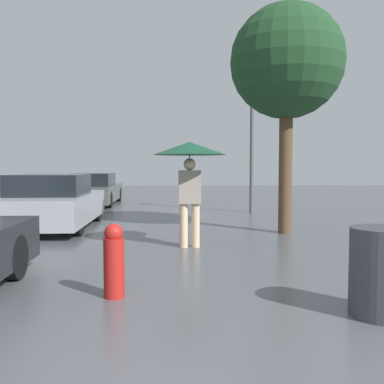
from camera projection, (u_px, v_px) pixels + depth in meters
name	position (u px, v px, depth m)	size (l,w,h in m)	color
pedestrian	(190.00, 159.00, 7.51)	(1.29, 1.29, 1.87)	beige
parked_car_middle	(52.00, 203.00, 9.95)	(1.83, 3.87, 1.26)	#9EA3A8
parked_car_farthest	(94.00, 190.00, 16.11)	(1.69, 4.56, 1.19)	#4C514C
tree	(287.00, 63.00, 9.03)	(2.40, 2.40, 4.86)	brown
street_lamp	(252.00, 126.00, 13.16)	(0.33, 0.33, 4.05)	#515456
trash_bin	(382.00, 272.00, 4.09)	(0.60, 0.60, 0.85)	#38383D
fire_hydrant	(114.00, 261.00, 4.68)	(0.23, 0.23, 0.82)	#B21E19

